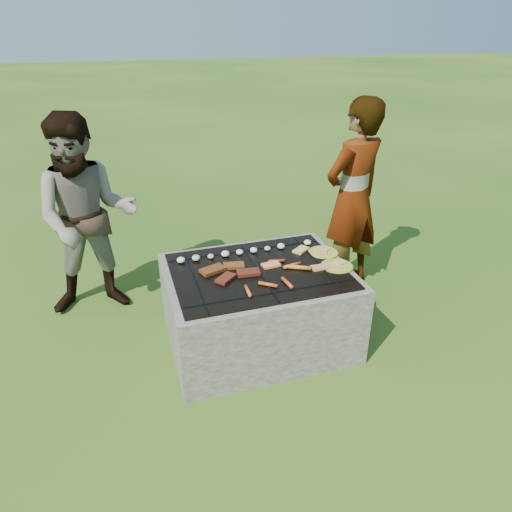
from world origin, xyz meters
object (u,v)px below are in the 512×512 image
(plate_far, at_px, (323,253))
(bystander, at_px, (88,218))
(cook, at_px, (353,198))
(plate_near, at_px, (337,266))
(fire_pit, at_px, (258,309))

(plate_far, distance_m, bystander, 1.85)
(plate_far, relative_size, bystander, 0.17)
(cook, bearing_deg, plate_near, 36.55)
(plate_near, height_order, cook, cook)
(fire_pit, distance_m, bystander, 1.51)
(plate_far, bearing_deg, cook, 44.28)
(fire_pit, distance_m, plate_far, 0.66)
(cook, bearing_deg, fire_pit, 10.27)
(fire_pit, height_order, bystander, bystander)
(plate_far, bearing_deg, bystander, 156.51)
(plate_near, bearing_deg, bystander, 150.24)
(plate_far, xyz_separation_m, cook, (0.48, 0.46, 0.23))
(bystander, bearing_deg, fire_pit, -33.80)
(cook, xyz_separation_m, bystander, (-2.16, 0.27, -0.03))
(plate_far, distance_m, plate_near, 0.23)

